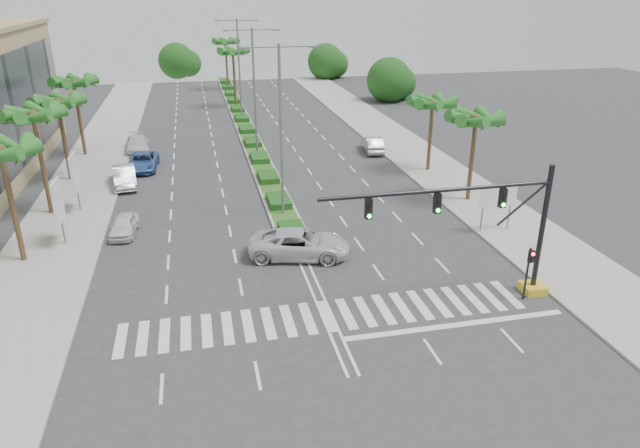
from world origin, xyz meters
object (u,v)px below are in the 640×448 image
Objects in this scene: car_parked_c at (143,162)px; car_right at (373,144)px; car_parked_a at (124,226)px; car_crossing at (299,244)px; car_parked_d at (137,144)px; car_parked_b at (125,176)px.

car_right is (22.13, 1.22, 0.03)m from car_parked_c.
car_parked_c is 22.16m from car_right.
car_right is at bearing 41.53° from car_parked_a.
car_crossing reaches higher than car_parked_c.
car_parked_a is 21.44m from car_parked_d.
car_parked_a is at bearing -92.68° from car_parked_b.
car_parked_d is at bearing 81.27° from car_parked_b.
car_crossing reaches higher than car_parked_b.
car_parked_c is 0.86× the size of car_crossing.
car_parked_b reaches higher than car_parked_a.
car_parked_d is at bearing -5.59° from car_right.
car_parked_d is 0.86× the size of car_crossing.
car_parked_b is at bearing 100.45° from car_parked_a.
car_parked_b is 24.01m from car_right.
car_parked_d is (-0.63, 21.43, 0.13)m from car_parked_a.
car_parked_d is (-0.95, 6.45, 0.03)m from car_parked_c.
car_parked_d is at bearing 37.00° from car_crossing.
car_parked_a is 14.99m from car_parked_c.
car_parked_b is 20.16m from car_crossing.
car_parked_b reaches higher than car_right.
car_crossing is (10.83, -5.89, 0.22)m from car_parked_a.
car_parked_b is 0.81× the size of car_crossing.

